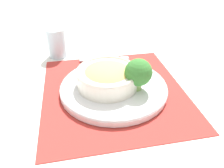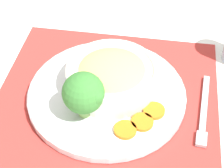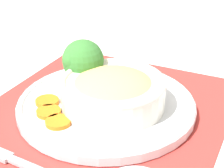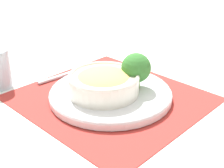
{
  "view_description": "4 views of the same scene",
  "coord_description": "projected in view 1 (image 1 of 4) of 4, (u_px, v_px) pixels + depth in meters",
  "views": [
    {
      "loc": [
        0.53,
        -0.11,
        0.39
      ],
      "look_at": [
        0.02,
        -0.01,
        0.04
      ],
      "focal_mm": 35.0,
      "sensor_mm": 36.0,
      "label": 1
    },
    {
      "loc": [
        -0.09,
        0.52,
        0.57
      ],
      "look_at": [
        -0.01,
        0.01,
        0.05
      ],
      "focal_mm": 60.0,
      "sensor_mm": 36.0,
      "label": 2
    },
    {
      "loc": [
        -0.52,
        -0.26,
        0.36
      ],
      "look_at": [
        0.02,
        -0.0,
        0.05
      ],
      "focal_mm": 60.0,
      "sensor_mm": 36.0,
      "label": 3
    },
    {
      "loc": [
        0.51,
        -0.52,
        0.4
      ],
      "look_at": [
        -0.0,
        0.01,
        0.04
      ],
      "focal_mm": 50.0,
      "sensor_mm": 36.0,
      "label": 4
    }
  ],
  "objects": [
    {
      "name": "water_glass",
      "position": [
        57.0,
        44.0,
        0.84
      ],
      "size": [
        0.07,
        0.07,
        0.11
      ],
      "color": "silver",
      "rests_on": "ground_plane"
    },
    {
      "name": "plate",
      "position": [
        114.0,
        87.0,
        0.66
      ],
      "size": [
        0.32,
        0.32,
        0.02
      ],
      "color": "silver",
      "rests_on": "placemat"
    },
    {
      "name": "ground_plane",
      "position": [
        114.0,
        91.0,
        0.67
      ],
      "size": [
        4.0,
        4.0,
        0.0
      ],
      "primitive_type": "plane",
      "color": "white"
    },
    {
      "name": "broccoli_floret",
      "position": [
        138.0,
        72.0,
        0.61
      ],
      "size": [
        0.08,
        0.08,
        0.1
      ],
      "color": "#84AD5B",
      "rests_on": "plate"
    },
    {
      "name": "carrot_slice_far",
      "position": [
        119.0,
        67.0,
        0.74
      ],
      "size": [
        0.04,
        0.04,
        0.01
      ],
      "color": "orange",
      "rests_on": "plate"
    },
    {
      "name": "carrot_slice_middle",
      "position": [
        130.0,
        69.0,
        0.73
      ],
      "size": [
        0.04,
        0.04,
        0.01
      ],
      "color": "orange",
      "rests_on": "plate"
    },
    {
      "name": "fork",
      "position": [
        110.0,
        59.0,
        0.83
      ],
      "size": [
        0.03,
        0.18,
        0.01
      ],
      "rotation": [
        0.0,
        0.0,
        -0.08
      ],
      "color": "#B7B7BC",
      "rests_on": "placemat"
    },
    {
      "name": "bowl",
      "position": [
        108.0,
        76.0,
        0.65
      ],
      "size": [
        0.18,
        0.18,
        0.06
      ],
      "color": "silver",
      "rests_on": "plate"
    },
    {
      "name": "placemat",
      "position": [
        114.0,
        90.0,
        0.67
      ],
      "size": [
        0.45,
        0.42,
        0.0
      ],
      "color": "#B2332D",
      "rests_on": "ground_plane"
    },
    {
      "name": "carrot_slice_near",
      "position": [
        139.0,
        73.0,
        0.71
      ],
      "size": [
        0.04,
        0.04,
        0.01
      ],
      "color": "orange",
      "rests_on": "plate"
    }
  ]
}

